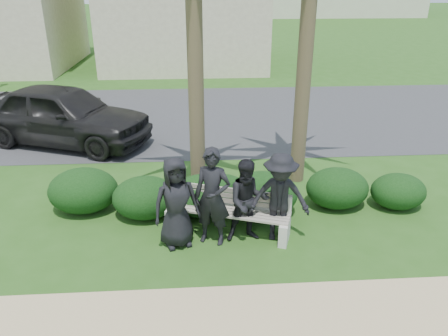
{
  "coord_description": "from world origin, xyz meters",
  "views": [
    {
      "loc": [
        -0.56,
        -6.34,
        4.3
      ],
      "look_at": [
        -0.06,
        1.0,
        1.09
      ],
      "focal_mm": 35.0,
      "sensor_mm": 36.0,
      "label": 1
    }
  ],
  "objects_px": {
    "man_b": "(212,197)",
    "man_c": "(248,201)",
    "car_a": "(63,115)",
    "park_bench": "(227,215)",
    "man_a": "(176,203)",
    "man_d": "(279,198)"
  },
  "relations": [
    {
      "from": "man_c",
      "to": "man_b",
      "type": "bearing_deg",
      "value": 179.09
    },
    {
      "from": "man_a",
      "to": "man_b",
      "type": "xyz_separation_m",
      "value": [
        0.62,
        0.04,
        0.07
      ]
    },
    {
      "from": "man_c",
      "to": "car_a",
      "type": "distance_m",
      "value": 6.95
    },
    {
      "from": "park_bench",
      "to": "man_d",
      "type": "bearing_deg",
      "value": 1.73
    },
    {
      "from": "man_a",
      "to": "man_b",
      "type": "bearing_deg",
      "value": -14.27
    },
    {
      "from": "park_bench",
      "to": "man_d",
      "type": "distance_m",
      "value": 1.04
    },
    {
      "from": "park_bench",
      "to": "man_a",
      "type": "relative_size",
      "value": 1.48
    },
    {
      "from": "car_a",
      "to": "park_bench",
      "type": "bearing_deg",
      "value": -118.84
    },
    {
      "from": "park_bench",
      "to": "man_d",
      "type": "relative_size",
      "value": 1.47
    },
    {
      "from": "man_a",
      "to": "man_d",
      "type": "relative_size",
      "value": 1.0
    },
    {
      "from": "man_b",
      "to": "man_a",
      "type": "bearing_deg",
      "value": -156.38
    },
    {
      "from": "park_bench",
      "to": "man_a",
      "type": "bearing_deg",
      "value": -140.01
    },
    {
      "from": "man_a",
      "to": "man_d",
      "type": "height_order",
      "value": "man_d"
    },
    {
      "from": "man_a",
      "to": "man_d",
      "type": "distance_m",
      "value": 1.78
    },
    {
      "from": "man_b",
      "to": "man_c",
      "type": "relative_size",
      "value": 1.16
    },
    {
      "from": "man_b",
      "to": "man_d",
      "type": "relative_size",
      "value": 1.08
    },
    {
      "from": "man_a",
      "to": "man_c",
      "type": "height_order",
      "value": "man_a"
    },
    {
      "from": "park_bench",
      "to": "man_c",
      "type": "relative_size",
      "value": 1.58
    },
    {
      "from": "man_b",
      "to": "man_c",
      "type": "bearing_deg",
      "value": 23.15
    },
    {
      "from": "man_c",
      "to": "man_a",
      "type": "bearing_deg",
      "value": 179.32
    },
    {
      "from": "man_c",
      "to": "car_a",
      "type": "relative_size",
      "value": 0.31
    },
    {
      "from": "car_a",
      "to": "man_c",
      "type": "bearing_deg",
      "value": -118.11
    }
  ]
}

